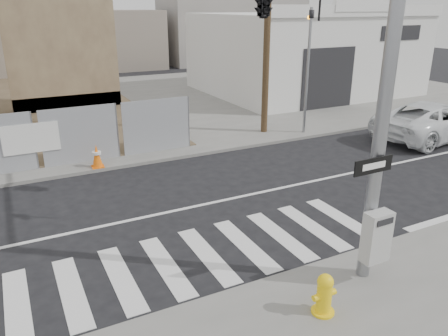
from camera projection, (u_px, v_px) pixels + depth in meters
name	position (u px, v px, depth m)	size (l,w,h in m)	color
ground	(169.00, 212.00, 12.09)	(100.00, 100.00, 0.00)	black
sidewalk_far	(80.00, 109.00, 23.76)	(50.00, 20.00, 0.12)	slate
signal_pole	(297.00, 34.00, 9.78)	(0.96, 5.87, 7.00)	gray
far_signal_pole	(309.00, 54.00, 18.12)	(0.16, 0.20, 5.60)	gray
concrete_wall_right	(62.00, 47.00, 22.45)	(5.50, 1.30, 8.00)	brown
auto_shop	(303.00, 53.00, 27.99)	(12.00, 10.20, 5.95)	silver
utility_pole_right	(268.00, 10.00, 17.63)	(1.60, 0.28, 10.00)	#4B3923
fire_hydrant	(324.00, 294.00, 7.82)	(0.49, 0.42, 0.80)	yellow
suv	(434.00, 120.00, 18.53)	(2.62, 5.68, 1.58)	white
traffic_cone_d	(97.00, 156.00, 14.99)	(0.44, 0.44, 0.80)	orange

